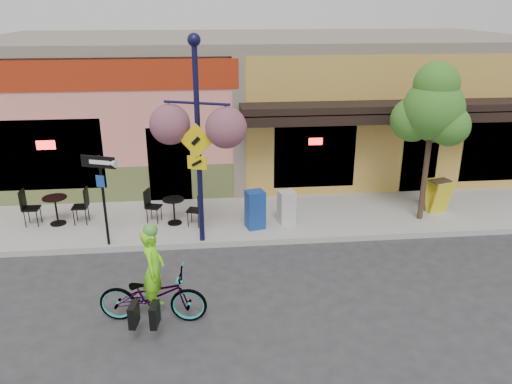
# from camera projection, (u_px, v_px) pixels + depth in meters

# --- Properties ---
(ground) EXTENTS (90.00, 90.00, 0.00)m
(ground) POSITION_uv_depth(u_px,v_px,m) (293.00, 254.00, 11.73)
(ground) COLOR #2D2D30
(ground) RESTS_ON ground
(sidewalk) EXTENTS (24.00, 3.00, 0.15)m
(sidewalk) POSITION_uv_depth(u_px,v_px,m) (280.00, 217.00, 13.57)
(sidewalk) COLOR #9E9B93
(sidewalk) RESTS_ON ground
(curb) EXTENTS (24.00, 0.12, 0.15)m
(curb) POSITION_uv_depth(u_px,v_px,m) (289.00, 241.00, 12.22)
(curb) COLOR #A8A59E
(curb) RESTS_ON ground
(building) EXTENTS (18.20, 8.20, 4.50)m
(building) POSITION_uv_depth(u_px,v_px,m) (259.00, 101.00, 17.91)
(building) COLOR #E98173
(building) RESTS_ON ground
(bicycle) EXTENTS (2.05, 0.94, 1.04)m
(bicycle) POSITION_uv_depth(u_px,v_px,m) (153.00, 295.00, 9.11)
(bicycle) COLOR maroon
(bicycle) RESTS_ON ground
(cyclist_rider) EXTENTS (0.45, 0.62, 1.59)m
(cyclist_rider) POSITION_uv_depth(u_px,v_px,m) (154.00, 282.00, 9.02)
(cyclist_rider) COLOR #7CFA1A
(cyclist_rider) RESTS_ON ground
(lamp_post) EXTENTS (1.65, 1.11, 4.81)m
(lamp_post) POSITION_uv_depth(u_px,v_px,m) (198.00, 144.00, 11.23)
(lamp_post) COLOR #121238
(lamp_post) RESTS_ON sidewalk
(one_way_sign) EXTENTS (0.86, 0.46, 2.20)m
(one_way_sign) POSITION_uv_depth(u_px,v_px,m) (104.00, 201.00, 11.48)
(one_way_sign) COLOR black
(one_way_sign) RESTS_ON sidewalk
(cafe_set_left) EXTENTS (1.62, 0.82, 0.97)m
(cafe_set_left) POSITION_uv_depth(u_px,v_px,m) (56.00, 207.00, 12.79)
(cafe_set_left) COLOR black
(cafe_set_left) RESTS_ON sidewalk
(cafe_set_right) EXTENTS (1.64, 1.16, 0.89)m
(cafe_set_right) POSITION_uv_depth(u_px,v_px,m) (174.00, 207.00, 12.84)
(cafe_set_right) COLOR black
(cafe_set_right) RESTS_ON sidewalk
(newspaper_box_blue) EXTENTS (0.53, 0.49, 0.99)m
(newspaper_box_blue) POSITION_uv_depth(u_px,v_px,m) (255.00, 210.00, 12.59)
(newspaper_box_blue) COLOR navy
(newspaper_box_blue) RESTS_ON sidewalk
(newspaper_box_grey) EXTENTS (0.47, 0.44, 0.86)m
(newspaper_box_grey) POSITION_uv_depth(u_px,v_px,m) (287.00, 207.00, 12.90)
(newspaper_box_grey) COLOR #B6B6B6
(newspaper_box_grey) RESTS_ON sidewalk
(street_tree) EXTENTS (2.06, 2.06, 4.14)m
(street_tree) POSITION_uv_depth(u_px,v_px,m) (429.00, 143.00, 12.57)
(street_tree) COLOR #3D7A26
(street_tree) RESTS_ON sidewalk
(sandwich_board) EXTENTS (0.64, 0.54, 0.92)m
(sandwich_board) POSITION_uv_depth(u_px,v_px,m) (442.00, 198.00, 13.42)
(sandwich_board) COLOR yellow
(sandwich_board) RESTS_ON sidewalk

